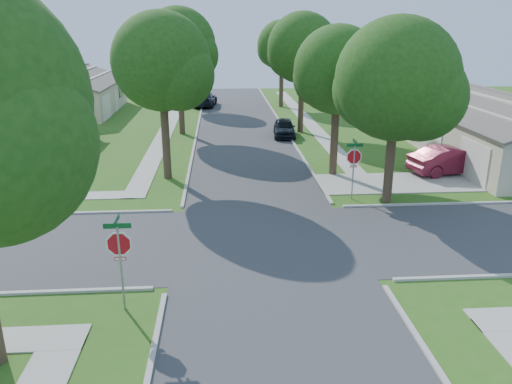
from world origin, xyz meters
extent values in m
plane|color=#2E5B18|center=(0.00, 0.00, 0.00)|extent=(100.00, 100.00, 0.00)
cube|color=#333335|center=(0.00, 0.00, 0.00)|extent=(7.00, 100.00, 0.02)
cube|color=#9E9B91|center=(6.10, 26.00, 0.02)|extent=(1.20, 40.00, 0.04)
cube|color=#9E9B91|center=(-6.10, 26.00, 0.02)|extent=(1.20, 40.00, 0.04)
cube|color=#9E9B91|center=(7.90, 7.10, 0.03)|extent=(8.80, 3.60, 0.05)
cube|color=gray|center=(-4.70, -4.70, 1.35)|extent=(0.06, 0.06, 2.70)
cylinder|color=white|center=(-4.70, -4.70, 2.15)|extent=(1.05, 0.02, 1.05)
cylinder|color=#B50C16|center=(-4.70, -4.70, 2.15)|extent=(0.90, 0.03, 0.90)
cube|color=#B50C16|center=(-4.70, -4.70, 1.68)|extent=(0.34, 0.03, 0.12)
cube|color=white|center=(-4.70, -4.70, 1.68)|extent=(0.30, 0.03, 0.08)
cube|color=#0C5426|center=(-4.70, -4.70, 2.72)|extent=(0.80, 0.02, 0.16)
cube|color=#0C5426|center=(-4.70, -4.70, 2.90)|extent=(0.02, 0.80, 0.16)
cube|color=gray|center=(4.70, 4.70, 1.35)|extent=(0.06, 0.06, 2.70)
cylinder|color=white|center=(4.70, 4.70, 2.15)|extent=(1.05, 0.02, 1.05)
cylinder|color=#B50C16|center=(4.70, 4.70, 2.15)|extent=(0.90, 0.03, 0.90)
cube|color=#B50C16|center=(4.70, 4.70, 1.68)|extent=(0.34, 0.03, 0.12)
cube|color=white|center=(4.70, 4.70, 1.68)|extent=(0.30, 0.03, 0.08)
cube|color=#0C5426|center=(4.70, 4.70, 2.72)|extent=(0.80, 0.02, 0.16)
cube|color=#0C5426|center=(4.70, 4.70, 2.90)|extent=(0.02, 0.80, 0.16)
cylinder|color=#38281C|center=(4.70, 9.00, 1.98)|extent=(0.44, 0.44, 3.95)
sphere|color=#1A4411|center=(4.70, 9.00, 5.88)|extent=(4.80, 4.80, 4.80)
sphere|color=#1A4411|center=(5.54, 8.52, 5.28)|extent=(3.46, 3.46, 3.46)
sphere|color=#1A4411|center=(3.98, 9.60, 5.40)|extent=(3.26, 3.26, 3.26)
cylinder|color=#38281C|center=(4.70, 21.00, 2.15)|extent=(0.44, 0.44, 4.30)
sphere|color=#1A4411|center=(4.70, 21.00, 6.51)|extent=(5.40, 5.40, 5.40)
sphere|color=#1A4411|center=(5.65, 20.46, 5.84)|extent=(3.89, 3.89, 3.89)
sphere|color=#1A4411|center=(3.89, 21.68, 5.97)|extent=(3.67, 3.67, 3.67)
cylinder|color=#38281C|center=(4.70, 34.00, 2.10)|extent=(0.44, 0.44, 4.20)
sphere|color=#1A4411|center=(4.70, 34.00, 6.22)|extent=(5.00, 5.00, 5.00)
sphere|color=#1A4411|center=(5.58, 33.50, 5.60)|extent=(3.60, 3.60, 3.60)
sphere|color=#1A4411|center=(3.95, 34.62, 5.72)|extent=(3.40, 3.40, 3.40)
cylinder|color=#38281C|center=(-4.70, 9.00, 2.12)|extent=(0.44, 0.44, 4.25)
sphere|color=#1A4411|center=(-4.70, 9.00, 6.37)|extent=(5.20, 5.20, 5.20)
sphere|color=#1A4411|center=(-3.79, 8.48, 5.72)|extent=(3.74, 3.74, 3.74)
sphere|color=#1A4411|center=(-5.48, 9.65, 5.85)|extent=(3.54, 3.54, 3.54)
cylinder|color=#38281C|center=(-4.70, 21.00, 2.22)|extent=(0.44, 0.44, 4.44)
sphere|color=#1A4411|center=(-4.70, 21.00, 6.76)|extent=(5.60, 5.60, 5.60)
sphere|color=#1A4411|center=(-3.72, 20.44, 6.06)|extent=(4.03, 4.03, 4.03)
sphere|color=#1A4411|center=(-5.54, 21.70, 6.20)|extent=(3.81, 3.81, 3.81)
cylinder|color=#38281C|center=(-4.70, 34.00, 1.95)|extent=(0.44, 0.44, 3.90)
sphere|color=#1A4411|center=(-4.70, 34.00, 5.74)|extent=(4.60, 4.60, 4.60)
sphere|color=#1A4411|center=(-3.90, 33.54, 5.16)|extent=(3.31, 3.31, 3.31)
sphere|color=#1A4411|center=(-5.39, 34.58, 5.28)|extent=(3.13, 3.13, 3.13)
cylinder|color=#38281C|center=(6.30, 4.20, 1.77)|extent=(0.44, 0.44, 3.54)
sphere|color=#1A4411|center=(6.30, 4.20, 5.86)|extent=(5.60, 5.60, 5.60)
sphere|color=#1A4411|center=(7.28, 3.64, 5.16)|extent=(4.03, 4.03, 4.03)
sphere|color=#1A4411|center=(5.46, 4.90, 5.30)|extent=(3.81, 3.81, 3.81)
cube|color=#B1A48C|center=(16.00, 11.00, 1.40)|extent=(8.00, 13.00, 2.80)
cube|color=#4D4742|center=(14.00, 11.00, 3.45)|extent=(4.42, 13.60, 1.56)
cube|color=silver|center=(11.97, 7.10, 1.10)|extent=(0.06, 3.20, 2.20)
cube|color=silver|center=(11.97, 11.65, 1.00)|extent=(0.06, 0.90, 2.00)
cube|color=#1E2633|center=(11.97, 14.25, 1.55)|extent=(0.06, 1.80, 1.10)
cube|color=#B1A48C|center=(16.00, 29.00, 1.40)|extent=(8.00, 13.00, 2.80)
cube|color=#4D4742|center=(18.00, 29.00, 3.45)|extent=(4.42, 13.60, 1.56)
cube|color=#4D4742|center=(14.00, 29.00, 3.45)|extent=(4.42, 13.60, 1.56)
cube|color=silver|center=(11.97, 25.10, 1.10)|extent=(0.06, 3.20, 2.20)
cube|color=silver|center=(11.97, 29.65, 1.00)|extent=(0.06, 0.90, 2.00)
cube|color=#1E2633|center=(11.97, 32.25, 1.55)|extent=(0.06, 1.80, 1.10)
cube|color=#B1A48C|center=(-16.00, 15.00, 1.40)|extent=(8.00, 13.00, 2.80)
cube|color=#4D4742|center=(-14.00, 15.00, 3.45)|extent=(4.42, 13.60, 1.56)
cube|color=silver|center=(-11.97, 11.10, 1.10)|extent=(0.06, 3.20, 2.20)
cube|color=silver|center=(-11.97, 15.65, 1.00)|extent=(0.06, 0.90, 2.00)
cube|color=#1E2633|center=(-11.97, 18.25, 1.55)|extent=(0.06, 1.80, 1.10)
cube|color=#B1A48C|center=(-16.00, 32.00, 1.40)|extent=(8.00, 13.00, 2.80)
cube|color=#4D4742|center=(-14.00, 32.00, 3.45)|extent=(4.42, 13.60, 1.56)
cube|color=#4D4742|center=(-18.00, 32.00, 3.45)|extent=(4.42, 13.60, 1.56)
cube|color=silver|center=(-11.97, 28.10, 1.10)|extent=(0.06, 3.20, 2.20)
cube|color=silver|center=(-11.97, 32.65, 1.00)|extent=(0.06, 0.90, 2.00)
cube|color=#1E2633|center=(-11.97, 35.25, 1.55)|extent=(0.06, 1.80, 1.10)
imported|color=maroon|center=(11.50, 8.70, 0.80)|extent=(5.13, 2.67, 1.61)
imported|color=black|center=(3.20, 19.43, 0.68)|extent=(1.93, 4.13, 1.37)
imported|color=black|center=(-3.20, 34.91, 0.74)|extent=(2.58, 5.27, 1.48)
camera|label=1|loc=(-1.68, -18.16, 8.19)|focal=35.00mm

